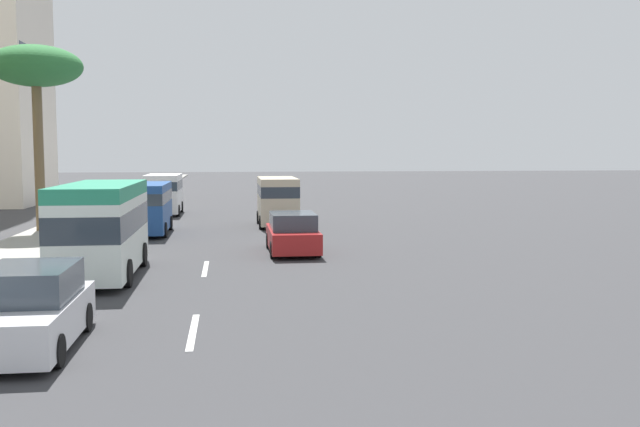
# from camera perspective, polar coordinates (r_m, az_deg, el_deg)

# --- Properties ---
(ground_plane) EXTENTS (198.00, 198.00, 0.00)m
(ground_plane) POSITION_cam_1_polar(r_m,az_deg,el_deg) (35.17, -8.71, -1.53)
(ground_plane) COLOR #38383A
(sidewalk_right) EXTENTS (162.00, 3.19, 0.15)m
(sidewalk_right) POSITION_cam_1_polar(r_m,az_deg,el_deg) (36.11, -20.58, -1.51)
(sidewalk_right) COLOR #9E9B93
(sidewalk_right) RESTS_ON ground_plane
(lane_stripe_mid) EXTENTS (3.20, 0.16, 0.01)m
(lane_stripe_mid) POSITION_cam_1_polar(r_m,az_deg,el_deg) (16.21, -10.26, -9.40)
(lane_stripe_mid) COLOR silver
(lane_stripe_mid) RESTS_ON ground_plane
(lane_stripe_far) EXTENTS (3.20, 0.16, 0.01)m
(lane_stripe_far) POSITION_cam_1_polar(r_m,az_deg,el_deg) (24.48, -9.28, -4.44)
(lane_stripe_far) COLOR silver
(lane_stripe_far) RESTS_ON ground_plane
(car_lead) EXTENTS (4.30, 1.96, 1.68)m
(car_lead) POSITION_cam_1_polar(r_m,az_deg,el_deg) (15.64, -22.61, -7.28)
(car_lead) COLOR silver
(car_lead) RESTS_ON ground_plane
(car_second) EXTENTS (4.44, 1.93, 1.60)m
(car_second) POSITION_cam_1_polar(r_m,az_deg,el_deg) (27.86, -2.25, -1.65)
(car_second) COLOR #A51E1E
(car_second) RESTS_ON ground_plane
(van_third) EXTENTS (5.29, 2.09, 2.46)m
(van_third) POSITION_cam_1_polar(r_m,az_deg,el_deg) (35.01, -13.84, 0.66)
(van_third) COLOR #1E478C
(van_third) RESTS_ON ground_plane
(van_fourth) EXTENTS (4.70, 2.11, 2.60)m
(van_fourth) POSITION_cam_1_polar(r_m,az_deg,el_deg) (37.66, -3.47, 1.22)
(van_fourth) COLOR beige
(van_fourth) RESTS_ON ground_plane
(van_fifth) EXTENTS (4.97, 2.18, 2.54)m
(van_fifth) POSITION_cam_1_polar(r_m,az_deg,el_deg) (45.50, -12.57, 1.74)
(van_fifth) COLOR white
(van_fifth) RESTS_ON ground_plane
(minibus_sixth) EXTENTS (6.52, 2.30, 3.00)m
(minibus_sixth) POSITION_cam_1_polar(r_m,az_deg,el_deg) (23.50, -17.30, -0.97)
(minibus_sixth) COLOR silver
(minibus_sixth) RESTS_ON ground_plane
(pedestrian_by_tree) EXTENTS (0.33, 0.23, 1.62)m
(pedestrian_by_tree) POSITION_cam_1_polar(r_m,az_deg,el_deg) (33.87, -21.41, -0.32)
(pedestrian_by_tree) COLOR beige
(pedestrian_by_tree) RESTS_ON sidewalk_right
(palm_tree) EXTENTS (4.38, 4.38, 8.92)m
(palm_tree) POSITION_cam_1_polar(r_m,az_deg,el_deg) (36.93, -22.06, 10.78)
(palm_tree) COLOR brown
(palm_tree) RESTS_ON sidewalk_right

